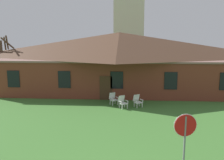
# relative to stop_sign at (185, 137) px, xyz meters

# --- Properties ---
(brick_building) EXTENTS (23.86, 10.40, 5.93)m
(brick_building) POSITION_rel_stop_sign_xyz_m (-2.97, 17.62, 1.03)
(brick_building) COLOR brown
(brick_building) RESTS_ON ground
(dome_tower) EXTENTS (5.18, 5.18, 20.13)m
(dome_tower) POSITION_rel_stop_sign_xyz_m (-2.05, 33.62, 7.24)
(dome_tower) COLOR beige
(dome_tower) RESTS_ON ground
(stop_sign) EXTENTS (0.80, 0.17, 2.80)m
(stop_sign) POSITION_rel_stop_sign_xyz_m (0.00, 0.00, 0.00)
(stop_sign) COLOR slate
(stop_sign) RESTS_ON ground
(lawn_chair_by_porch) EXTENTS (0.84, 0.86, 0.96)m
(lawn_chair_by_porch) POSITION_rel_stop_sign_xyz_m (-3.18, 11.18, -1.50)
(lawn_chair_by_porch) COLOR white
(lawn_chair_by_porch) RESTS_ON ground
(lawn_chair_near_door) EXTENTS (0.84, 0.86, 0.96)m
(lawn_chair_near_door) POSITION_rel_stop_sign_xyz_m (-2.39, 10.18, -1.50)
(lawn_chair_near_door) COLOR silver
(lawn_chair_near_door) RESTS_ON ground
(lawn_chair_left_end) EXTENTS (0.82, 0.86, 0.96)m
(lawn_chair_left_end) POSITION_rel_stop_sign_xyz_m (-1.24, 10.58, -1.50)
(lawn_chair_left_end) COLOR silver
(lawn_chair_left_end) RESTS_ON ground
(bare_tree_beside_building) EXTENTS (1.76, 2.11, 5.63)m
(bare_tree_beside_building) POSITION_rel_stop_sign_xyz_m (-15.54, 17.28, 1.01)
(bare_tree_beside_building) COLOR brown
(bare_tree_beside_building) RESTS_ON ground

